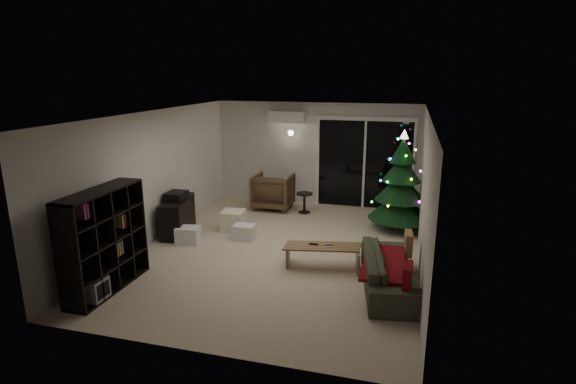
# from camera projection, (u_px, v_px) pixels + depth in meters

# --- Properties ---
(room) EXTENTS (6.50, 7.51, 2.60)m
(room) POSITION_uv_depth(u_px,v_px,m) (320.00, 181.00, 9.32)
(room) COLOR beige
(room) RESTS_ON ground
(bookshelf) EXTENTS (0.84, 1.60, 1.56)m
(bookshelf) POSITION_uv_depth(u_px,v_px,m) (93.00, 239.00, 6.69)
(bookshelf) COLOR black
(bookshelf) RESTS_ON floor
(media_cabinet) EXTENTS (0.66, 1.21, 0.72)m
(media_cabinet) POSITION_uv_depth(u_px,v_px,m) (178.00, 216.00, 9.12)
(media_cabinet) COLOR black
(media_cabinet) RESTS_ON floor
(stereo) EXTENTS (0.36, 0.43, 0.15)m
(stereo) POSITION_uv_depth(u_px,v_px,m) (176.00, 196.00, 9.01)
(stereo) COLOR black
(stereo) RESTS_ON media_cabinet
(armchair) EXTENTS (0.91, 0.93, 0.84)m
(armchair) POSITION_uv_depth(u_px,v_px,m) (273.00, 191.00, 10.80)
(armchair) COLOR #3D2B1A
(armchair) RESTS_ON floor
(ottoman) EXTENTS (0.49, 0.49, 0.41)m
(ottoman) POSITION_uv_depth(u_px,v_px,m) (233.00, 220.00, 9.37)
(ottoman) COLOR white
(ottoman) RESTS_ON floor
(cardboard_box_a) EXTENTS (0.49, 0.40, 0.31)m
(cardboard_box_a) POSITION_uv_depth(u_px,v_px,m) (188.00, 235.00, 8.66)
(cardboard_box_a) COLOR white
(cardboard_box_a) RESTS_ON floor
(cardboard_box_b) EXTENTS (0.41, 0.31, 0.29)m
(cardboard_box_b) POSITION_uv_depth(u_px,v_px,m) (244.00, 232.00, 8.85)
(cardboard_box_b) COLOR white
(cardboard_box_b) RESTS_ON floor
(side_table) EXTENTS (0.49, 0.49, 0.48)m
(side_table) POSITION_uv_depth(u_px,v_px,m) (304.00, 203.00, 10.49)
(side_table) COLOR black
(side_table) RESTS_ON floor
(floor_lamp) EXTENTS (0.28, 0.28, 1.78)m
(floor_lamp) POSITION_uv_depth(u_px,v_px,m) (291.00, 167.00, 11.32)
(floor_lamp) COLOR black
(floor_lamp) RESTS_ON floor
(sofa) EXTENTS (1.05, 2.02, 0.56)m
(sofa) POSITION_uv_depth(u_px,v_px,m) (390.00, 271.00, 6.78)
(sofa) COLOR #353B2E
(sofa) RESTS_ON floor
(sofa_throw) EXTENTS (0.60, 1.39, 0.05)m
(sofa_throw) POSITION_uv_depth(u_px,v_px,m) (384.00, 263.00, 6.77)
(sofa_throw) COLOR #6F0A06
(sofa_throw) RESTS_ON sofa
(cushion_a) EXTENTS (0.14, 0.38, 0.37)m
(cushion_a) POSITION_uv_depth(u_px,v_px,m) (408.00, 243.00, 7.26)
(cushion_a) COLOR olive
(cushion_a) RESTS_ON sofa
(cushion_b) EXTENTS (0.14, 0.38, 0.37)m
(cushion_b) POSITION_uv_depth(u_px,v_px,m) (407.00, 278.00, 6.05)
(cushion_b) COLOR #6F0A06
(cushion_b) RESTS_ON sofa
(coffee_table) EXTENTS (1.31, 0.66, 0.40)m
(coffee_table) POSITION_uv_depth(u_px,v_px,m) (322.00, 257.00, 7.52)
(coffee_table) COLOR olive
(coffee_table) RESTS_ON floor
(remote_a) EXTENTS (0.16, 0.05, 0.02)m
(remote_a) POSITION_uv_depth(u_px,v_px,m) (314.00, 244.00, 7.51)
(remote_a) COLOR black
(remote_a) RESTS_ON coffee_table
(remote_b) EXTENTS (0.15, 0.09, 0.02)m
(remote_b) POSITION_uv_depth(u_px,v_px,m) (329.00, 244.00, 7.49)
(remote_b) COLOR slate
(remote_b) RESTS_ON coffee_table
(christmas_tree) EXTENTS (1.33, 1.33, 2.09)m
(christmas_tree) POSITION_uv_depth(u_px,v_px,m) (401.00, 181.00, 9.19)
(christmas_tree) COLOR #13391E
(christmas_tree) RESTS_ON floor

